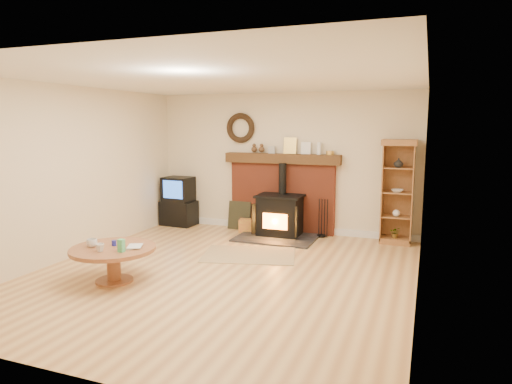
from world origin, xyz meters
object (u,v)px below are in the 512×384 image
at_px(tv_unit, 179,202).
at_px(curio_cabinet, 397,192).
at_px(coffee_table, 113,254).
at_px(wood_stove, 279,216).

xyz_separation_m(tv_unit, curio_cabinet, (4.21, 0.08, 0.42)).
bearing_deg(tv_unit, coffee_table, -74.05).
bearing_deg(curio_cabinet, wood_stove, -172.17).
height_order(wood_stove, coffee_table, wood_stove).
bearing_deg(coffee_table, wood_stove, 67.50).
xyz_separation_m(wood_stove, tv_unit, (-2.19, 0.19, 0.10)).
relative_size(tv_unit, coffee_table, 0.90).
height_order(wood_stove, curio_cabinet, curio_cabinet).
distance_m(wood_stove, coffee_table, 3.31).
height_order(tv_unit, curio_cabinet, curio_cabinet).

